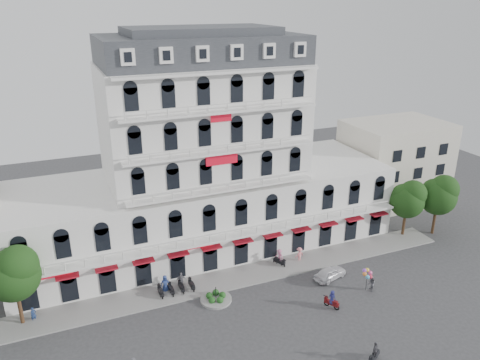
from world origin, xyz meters
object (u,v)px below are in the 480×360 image
balloon_vendor (370,280)px  rider_center (279,257)px  rider_east (332,300)px  parked_car (330,273)px  rider_northeast (375,352)px

balloon_vendor → rider_center: bearing=129.2°
rider_east → balloon_vendor: balloon_vendor is taller
parked_car → balloon_vendor: (2.55, -3.50, 0.60)m
rider_east → rider_center: size_ratio=0.93×
rider_center → rider_east: bearing=-18.8°
parked_car → rider_east: size_ratio=2.01×
rider_northeast → rider_center: size_ratio=0.96×
rider_east → rider_northeast: (-0.75, -7.65, 0.02)m
rider_center → balloon_vendor: (6.48, -7.95, 0.16)m
parked_car → rider_northeast: rider_northeast is taller
balloon_vendor → rider_northeast: bearing=-124.6°
rider_northeast → rider_center: bearing=-117.3°
parked_car → rider_east: bearing=133.7°
parked_car → rider_east: (-2.69, -4.51, 0.28)m
rider_northeast → rider_center: (-0.50, 16.61, 0.14)m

